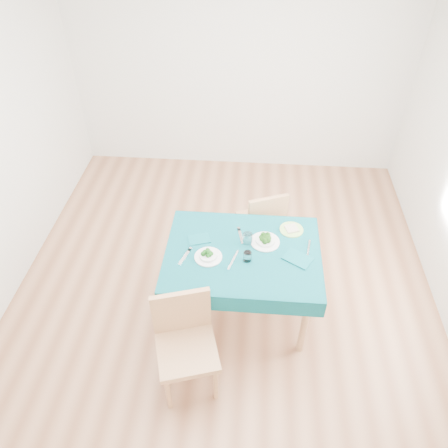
# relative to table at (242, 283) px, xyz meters

# --- Properties ---
(room_shell) EXTENTS (4.02, 4.52, 2.73)m
(room_shell) POSITION_rel_table_xyz_m (-0.17, 0.23, 0.97)
(room_shell) COLOR brown
(room_shell) RESTS_ON ground
(table) EXTENTS (1.26, 0.96, 0.76)m
(table) POSITION_rel_table_xyz_m (0.00, 0.00, 0.00)
(table) COLOR #074A52
(table) RESTS_ON ground
(chair_near) EXTENTS (0.56, 0.59, 1.10)m
(chair_near) POSITION_rel_table_xyz_m (-0.37, -0.74, 0.17)
(chair_near) COLOR #B07E52
(chair_near) RESTS_ON ground
(chair_far) EXTENTS (0.51, 0.53, 0.96)m
(chair_far) POSITION_rel_table_xyz_m (0.14, 0.77, 0.10)
(chair_far) COLOR #B07E52
(chair_far) RESTS_ON ground
(bowl_near) EXTENTS (0.22, 0.22, 0.07)m
(bowl_near) POSITION_rel_table_xyz_m (-0.27, -0.08, 0.41)
(bowl_near) COLOR white
(bowl_near) RESTS_ON table
(bowl_far) EXTENTS (0.24, 0.24, 0.07)m
(bowl_far) POSITION_rel_table_xyz_m (0.18, 0.13, 0.42)
(bowl_far) COLOR white
(bowl_far) RESTS_ON table
(fork_near) EXTENTS (0.09, 0.19, 0.00)m
(fork_near) POSITION_rel_table_xyz_m (-0.46, -0.09, 0.38)
(fork_near) COLOR silver
(fork_near) RESTS_ON table
(knife_near) EXTENTS (0.08, 0.22, 0.00)m
(knife_near) POSITION_rel_table_xyz_m (-0.07, -0.10, 0.38)
(knife_near) COLOR silver
(knife_near) RESTS_ON table
(fork_far) EXTENTS (0.07, 0.19, 0.00)m
(fork_far) POSITION_rel_table_xyz_m (-0.03, 0.19, 0.38)
(fork_far) COLOR silver
(fork_far) RESTS_ON table
(knife_far) EXTENTS (0.05, 0.21, 0.00)m
(knife_far) POSITION_rel_table_xyz_m (0.54, 0.08, 0.38)
(knife_far) COLOR silver
(knife_far) RESTS_ON table
(napkin_near) EXTENTS (0.21, 0.17, 0.01)m
(napkin_near) POSITION_rel_table_xyz_m (-0.37, 0.12, 0.38)
(napkin_near) COLOR #0A535B
(napkin_near) RESTS_ON table
(napkin_far) EXTENTS (0.26, 0.24, 0.01)m
(napkin_far) POSITION_rel_table_xyz_m (0.44, -0.05, 0.39)
(napkin_far) COLOR #0A535B
(napkin_far) RESTS_ON table
(tumbler_center) EXTENTS (0.08, 0.08, 0.10)m
(tumbler_center) POSITION_rel_table_xyz_m (0.03, 0.11, 0.43)
(tumbler_center) COLOR white
(tumbler_center) RESTS_ON table
(tumbler_side) EXTENTS (0.07, 0.07, 0.09)m
(tumbler_side) POSITION_rel_table_xyz_m (0.04, -0.09, 0.42)
(tumbler_side) COLOR white
(tumbler_side) RESTS_ON table
(side_plate) EXTENTS (0.20, 0.20, 0.01)m
(side_plate) POSITION_rel_table_xyz_m (0.40, 0.30, 0.38)
(side_plate) COLOR #A4D869
(side_plate) RESTS_ON table
(bread_slice) EXTENTS (0.13, 0.13, 0.02)m
(bread_slice) POSITION_rel_table_xyz_m (0.40, 0.30, 0.40)
(bread_slice) COLOR beige
(bread_slice) RESTS_ON side_plate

